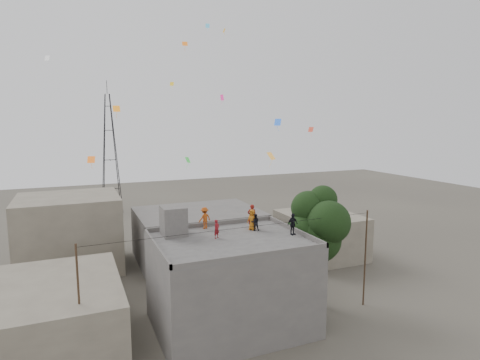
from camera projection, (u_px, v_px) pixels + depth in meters
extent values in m
plane|color=#454139|center=(231.00, 325.00, 27.51)|extent=(140.00, 140.00, 0.00)
cube|color=#55524F|center=(231.00, 284.00, 27.08)|extent=(10.00, 8.00, 6.00)
cube|color=#4C4948|center=(230.00, 240.00, 26.64)|extent=(10.00, 8.00, 0.10)
cube|color=#55524F|center=(211.00, 224.00, 30.19)|extent=(10.00, 0.15, 0.30)
cube|color=#55524F|center=(255.00, 255.00, 23.04)|extent=(10.00, 0.15, 0.30)
cube|color=#55524F|center=(295.00, 230.00, 28.51)|extent=(0.15, 8.00, 0.30)
cube|color=#55524F|center=(156.00, 246.00, 24.72)|extent=(0.15, 8.00, 0.30)
cube|color=#55524F|center=(173.00, 221.00, 27.63)|extent=(1.60, 1.80, 2.00)
cube|color=#6C6455|center=(54.00, 315.00, 24.82)|extent=(8.00, 10.00, 4.00)
cube|color=#55524F|center=(198.00, 235.00, 40.69)|extent=(12.00, 9.00, 5.00)
cube|color=#6C6455|center=(70.00, 233.00, 37.75)|extent=(9.00, 8.00, 7.00)
cube|color=#6C6455|center=(320.00, 235.00, 41.70)|extent=(7.00, 8.00, 4.40)
cylinder|color=black|center=(316.00, 279.00, 30.45)|extent=(0.44, 0.44, 4.00)
cylinder|color=black|center=(318.00, 258.00, 30.37)|extent=(0.64, 0.91, 2.14)
sphere|color=black|center=(317.00, 239.00, 29.99)|extent=(3.60, 3.60, 3.60)
sphere|color=black|center=(328.00, 226.00, 30.57)|extent=(3.00, 3.00, 3.00)
sphere|color=black|center=(304.00, 233.00, 30.04)|extent=(2.80, 2.80, 2.80)
sphere|color=black|center=(329.00, 222.00, 29.22)|extent=(3.20, 3.20, 3.20)
sphere|color=black|center=(308.00, 208.00, 30.38)|extent=(2.60, 2.60, 2.60)
sphere|color=black|center=(323.00, 200.00, 30.45)|extent=(2.20, 2.20, 2.20)
cylinder|color=black|center=(80.00, 309.00, 21.96)|extent=(0.12, 0.12, 7.40)
cylinder|color=black|center=(365.00, 258.00, 30.11)|extent=(0.12, 0.12, 7.40)
cylinder|color=black|center=(245.00, 227.00, 25.53)|extent=(20.00, 0.52, 0.02)
cylinder|color=black|center=(105.00, 155.00, 60.05)|extent=(1.27, 1.27, 18.01)
cylinder|color=black|center=(116.00, 154.00, 60.70)|extent=(1.27, 1.27, 18.01)
cylinder|color=black|center=(115.00, 153.00, 62.25)|extent=(1.27, 1.27, 18.01)
cylinder|color=black|center=(104.00, 154.00, 61.60)|extent=(1.27, 1.27, 18.01)
cube|color=black|center=(112.00, 189.00, 61.92)|extent=(2.36, 0.08, 0.08)
cube|color=black|center=(112.00, 189.00, 61.92)|extent=(0.08, 2.36, 0.08)
cube|color=black|center=(110.00, 160.00, 61.28)|extent=(1.81, 0.08, 0.08)
cube|color=black|center=(110.00, 160.00, 61.28)|extent=(0.08, 1.81, 0.08)
cube|color=black|center=(109.00, 130.00, 60.63)|extent=(1.26, 0.08, 0.08)
cube|color=black|center=(109.00, 130.00, 60.63)|extent=(0.08, 1.26, 0.08)
cube|color=black|center=(108.00, 106.00, 60.11)|extent=(0.82, 0.08, 0.08)
cube|color=black|center=(108.00, 106.00, 60.11)|extent=(0.08, 0.82, 0.08)
cylinder|color=black|center=(107.00, 87.00, 59.71)|extent=(0.08, 0.08, 2.00)
imported|color=maroon|center=(252.00, 216.00, 29.31)|extent=(0.78, 0.68, 1.80)
imported|color=#B16214|center=(252.00, 220.00, 28.93)|extent=(0.82, 0.88, 1.51)
imported|color=black|center=(255.00, 222.00, 28.79)|extent=(0.70, 0.61, 1.21)
imported|color=black|center=(293.00, 224.00, 27.69)|extent=(0.94, 0.55, 1.51)
imported|color=#AD4713|center=(205.00, 218.00, 29.30)|extent=(1.17, 0.91, 1.59)
imported|color=maroon|center=(217.00, 229.00, 26.88)|extent=(0.55, 0.49, 1.27)
plane|color=orange|center=(91.00, 160.00, 28.50)|extent=(0.56, 0.37, 0.46)
plane|color=#E92484|center=(222.00, 98.00, 33.35)|extent=(0.16, 0.48, 0.48)
plane|color=yellow|center=(172.00, 84.00, 36.33)|extent=(0.36, 0.20, 0.31)
plane|color=blue|center=(278.00, 122.00, 32.00)|extent=(0.45, 0.56, 0.54)
plane|color=silver|center=(47.00, 58.00, 29.24)|extent=(0.39, 0.34, 0.38)
plane|color=orange|center=(224.00, 30.00, 39.14)|extent=(0.35, 0.41, 0.36)
plane|color=green|center=(188.00, 160.00, 30.94)|extent=(0.36, 0.54, 0.45)
plane|color=#E54C35|center=(311.00, 129.00, 37.06)|extent=(0.50, 0.20, 0.46)
plane|color=orange|center=(185.00, 44.00, 28.37)|extent=(0.41, 0.27, 0.32)
plane|color=#4CB7E4|center=(208.00, 26.00, 38.41)|extent=(0.39, 0.14, 0.37)
plane|color=gold|center=(271.00, 156.00, 28.82)|extent=(0.78, 0.72, 0.51)
plane|color=orange|center=(116.00, 109.00, 26.55)|extent=(0.47, 0.23, 0.41)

